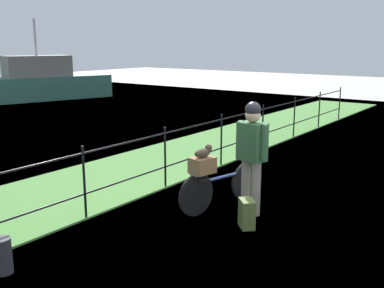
{
  "coord_description": "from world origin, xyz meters",
  "views": [
    {
      "loc": [
        -5.83,
        -2.7,
        2.49
      ],
      "look_at": [
        -0.11,
        1.54,
        0.9
      ],
      "focal_mm": 42.17,
      "sensor_mm": 36.0,
      "label": 1
    }
  ],
  "objects_px": {
    "wooden_crate": "(202,165)",
    "terrier_dog": "(204,152)",
    "bicycle_main": "(221,187)",
    "moored_boat_near": "(38,83)",
    "mooring_bollard": "(3,256)",
    "backpack_on_paving": "(247,214)",
    "cyclist_person": "(252,148)"
  },
  "relations": [
    {
      "from": "wooden_crate",
      "to": "moored_boat_near",
      "type": "bearing_deg",
      "value": 63.28
    },
    {
      "from": "wooden_crate",
      "to": "terrier_dog",
      "type": "bearing_deg",
      "value": -13.44
    },
    {
      "from": "mooring_bollard",
      "to": "terrier_dog",
      "type": "bearing_deg",
      "value": -14.85
    },
    {
      "from": "backpack_on_paving",
      "to": "terrier_dog",
      "type": "bearing_deg",
      "value": -140.68
    },
    {
      "from": "bicycle_main",
      "to": "wooden_crate",
      "type": "xyz_separation_m",
      "value": [
        -0.38,
        0.09,
        0.41
      ]
    },
    {
      "from": "moored_boat_near",
      "to": "backpack_on_paving",
      "type": "bearing_deg",
      "value": -115.65
    },
    {
      "from": "backpack_on_paving",
      "to": "moored_boat_near",
      "type": "height_order",
      "value": "moored_boat_near"
    },
    {
      "from": "terrier_dog",
      "to": "backpack_on_paving",
      "type": "height_order",
      "value": "terrier_dog"
    },
    {
      "from": "mooring_bollard",
      "to": "bicycle_main",
      "type": "bearing_deg",
      "value": -14.69
    },
    {
      "from": "wooden_crate",
      "to": "moored_boat_near",
      "type": "xyz_separation_m",
      "value": [
        7.07,
        14.04,
        -0.02
      ]
    },
    {
      "from": "wooden_crate",
      "to": "moored_boat_near",
      "type": "distance_m",
      "value": 15.72
    },
    {
      "from": "cyclist_person",
      "to": "mooring_bollard",
      "type": "xyz_separation_m",
      "value": [
        -3.22,
        1.3,
        -0.8
      ]
    },
    {
      "from": "bicycle_main",
      "to": "terrier_dog",
      "type": "bearing_deg",
      "value": 166.56
    },
    {
      "from": "bicycle_main",
      "to": "mooring_bollard",
      "type": "xyz_separation_m",
      "value": [
        -3.15,
        0.83,
        -0.13
      ]
    },
    {
      "from": "bicycle_main",
      "to": "terrier_dog",
      "type": "distance_m",
      "value": 0.71
    },
    {
      "from": "bicycle_main",
      "to": "wooden_crate",
      "type": "relative_size",
      "value": 4.85
    },
    {
      "from": "terrier_dog",
      "to": "cyclist_person",
      "type": "distance_m",
      "value": 0.71
    },
    {
      "from": "terrier_dog",
      "to": "cyclist_person",
      "type": "xyz_separation_m",
      "value": [
        0.42,
        -0.56,
        0.06
      ]
    },
    {
      "from": "wooden_crate",
      "to": "cyclist_person",
      "type": "relative_size",
      "value": 0.2
    },
    {
      "from": "moored_boat_near",
      "to": "wooden_crate",
      "type": "bearing_deg",
      "value": -116.72
    },
    {
      "from": "wooden_crate",
      "to": "terrier_dog",
      "type": "height_order",
      "value": "terrier_dog"
    },
    {
      "from": "bicycle_main",
      "to": "mooring_bollard",
      "type": "relative_size",
      "value": 4.08
    },
    {
      "from": "bicycle_main",
      "to": "terrier_dog",
      "type": "height_order",
      "value": "terrier_dog"
    },
    {
      "from": "mooring_bollard",
      "to": "backpack_on_paving",
      "type": "bearing_deg",
      "value": -29.39
    },
    {
      "from": "terrier_dog",
      "to": "moored_boat_near",
      "type": "height_order",
      "value": "moored_boat_near"
    },
    {
      "from": "mooring_bollard",
      "to": "wooden_crate",
      "type": "bearing_deg",
      "value": -14.86
    },
    {
      "from": "moored_boat_near",
      "to": "mooring_bollard",
      "type": "bearing_deg",
      "value": -126.48
    },
    {
      "from": "terrier_dog",
      "to": "moored_boat_near",
      "type": "bearing_deg",
      "value": 63.37
    },
    {
      "from": "bicycle_main",
      "to": "moored_boat_near",
      "type": "height_order",
      "value": "moored_boat_near"
    },
    {
      "from": "terrier_dog",
      "to": "backpack_on_paving",
      "type": "xyz_separation_m",
      "value": [
        -0.08,
        -0.79,
        -0.75
      ]
    },
    {
      "from": "cyclist_person",
      "to": "moored_boat_near",
      "type": "bearing_deg",
      "value": 65.61
    },
    {
      "from": "backpack_on_paving",
      "to": "bicycle_main",
      "type": "bearing_deg",
      "value": -166.88
    }
  ]
}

